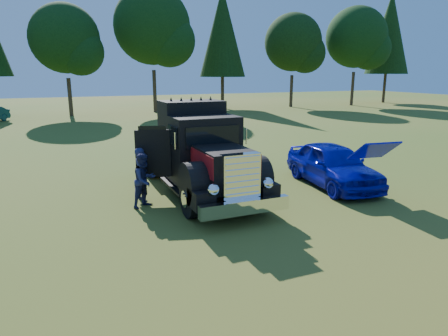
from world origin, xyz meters
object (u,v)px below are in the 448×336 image
spectator_near (141,175)px  spectator_far (145,180)px  diamond_t_truck (200,155)px  hotrod_coupe (333,165)px

spectator_near → spectator_far: size_ratio=1.03×
diamond_t_truck → spectator_far: size_ratio=4.36×
hotrod_coupe → spectator_near: (-6.58, 0.92, 0.08)m
diamond_t_truck → hotrod_coupe: (4.60, -0.98, -0.52)m
hotrod_coupe → spectator_far: hotrod_coupe is taller
spectator_near → spectator_far: spectator_near is taller
hotrod_coupe → spectator_near: hotrod_coupe is taller
diamond_t_truck → spectator_far: (-2.01, -0.68, -0.46)m
spectator_near → hotrod_coupe: bearing=-107.1°
hotrod_coupe → spectator_near: size_ratio=2.73×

